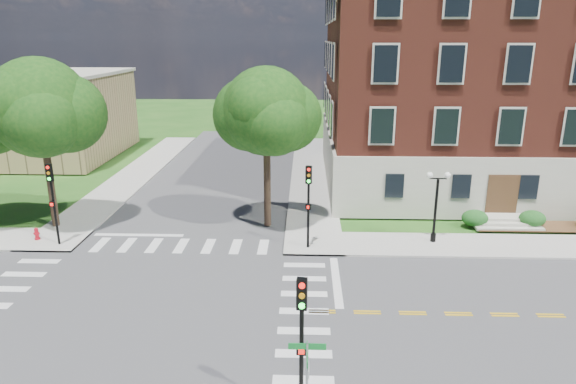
{
  "coord_description": "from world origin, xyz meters",
  "views": [
    {
      "loc": [
        7.19,
        -20.27,
        11.69
      ],
      "look_at": [
        6.22,
        7.74,
        3.2
      ],
      "focal_mm": 32.0,
      "sensor_mm": 36.0,
      "label": 1
    }
  ],
  "objects_px": {
    "traffic_signal_nw": "(52,194)",
    "twin_lamp_west": "(436,203)",
    "traffic_signal_se": "(302,331)",
    "fire_hydrant": "(37,234)",
    "street_sign_pole": "(307,371)",
    "traffic_signal_ne": "(308,196)"
  },
  "relations": [
    {
      "from": "traffic_signal_nw",
      "to": "fire_hydrant",
      "type": "xyz_separation_m",
      "value": [
        -1.61,
        0.63,
        -2.72
      ]
    },
    {
      "from": "street_sign_pole",
      "to": "traffic_signal_ne",
      "type": "bearing_deg",
      "value": 89.68
    },
    {
      "from": "fire_hydrant",
      "to": "traffic_signal_ne",
      "type": "bearing_deg",
      "value": -2.2
    },
    {
      "from": "traffic_signal_se",
      "to": "traffic_signal_ne",
      "type": "xyz_separation_m",
      "value": [
        0.26,
        13.67,
        0.0
      ]
    },
    {
      "from": "traffic_signal_se",
      "to": "fire_hydrant",
      "type": "distance_m",
      "value": 21.52
    },
    {
      "from": "traffic_signal_se",
      "to": "traffic_signal_ne",
      "type": "distance_m",
      "value": 13.67
    },
    {
      "from": "traffic_signal_ne",
      "to": "fire_hydrant",
      "type": "relative_size",
      "value": 6.4
    },
    {
      "from": "traffic_signal_se",
      "to": "fire_hydrant",
      "type": "relative_size",
      "value": 6.4
    },
    {
      "from": "twin_lamp_west",
      "to": "fire_hydrant",
      "type": "bearing_deg",
      "value": -178.72
    },
    {
      "from": "street_sign_pole",
      "to": "fire_hydrant",
      "type": "distance_m",
      "value": 22.04
    },
    {
      "from": "traffic_signal_ne",
      "to": "street_sign_pole",
      "type": "bearing_deg",
      "value": -90.32
    },
    {
      "from": "twin_lamp_west",
      "to": "traffic_signal_se",
      "type": "bearing_deg",
      "value": -117.28
    },
    {
      "from": "twin_lamp_west",
      "to": "traffic_signal_ne",
      "type": "bearing_deg",
      "value": -171.19
    },
    {
      "from": "traffic_signal_ne",
      "to": "fire_hydrant",
      "type": "distance_m",
      "value": 16.36
    },
    {
      "from": "twin_lamp_west",
      "to": "street_sign_pole",
      "type": "distance_m",
      "value": 17.23
    },
    {
      "from": "traffic_signal_se",
      "to": "street_sign_pole",
      "type": "xyz_separation_m",
      "value": [
        0.18,
        -0.72,
        -0.88
      ]
    },
    {
      "from": "traffic_signal_ne",
      "to": "traffic_signal_nw",
      "type": "height_order",
      "value": "same"
    },
    {
      "from": "traffic_signal_nw",
      "to": "twin_lamp_west",
      "type": "bearing_deg",
      "value": 3.04
    },
    {
      "from": "twin_lamp_west",
      "to": "street_sign_pole",
      "type": "height_order",
      "value": "twin_lamp_west"
    },
    {
      "from": "traffic_signal_se",
      "to": "street_sign_pole",
      "type": "bearing_deg",
      "value": -76.08
    },
    {
      "from": "traffic_signal_ne",
      "to": "fire_hydrant",
      "type": "bearing_deg",
      "value": 177.8
    },
    {
      "from": "traffic_signal_se",
      "to": "fire_hydrant",
      "type": "height_order",
      "value": "traffic_signal_se"
    }
  ]
}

